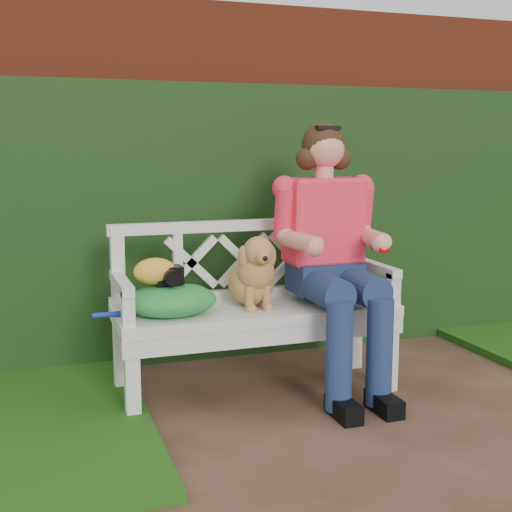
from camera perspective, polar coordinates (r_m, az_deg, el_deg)
name	(u,v)px	position (r m, az deg, el deg)	size (l,w,h in m)	color
ground	(427,452)	(3.21, 14.07, -15.53)	(60.00, 60.00, 0.00)	#372519
brick_wall	(277,180)	(4.63, 1.76, 6.36)	(10.00, 0.30, 2.20)	maroon
ivy_hedge	(289,220)	(4.45, 2.73, 3.00)	(10.00, 0.18, 1.70)	#19360F
garden_bench	(256,349)	(3.73, 0.00, -7.75)	(1.58, 0.60, 0.48)	white
seated_woman	(327,257)	(3.75, 5.91, -0.08)	(0.61, 0.82, 1.45)	#E52B61
dog	(252,270)	(3.62, -0.29, -1.17)	(0.26, 0.36, 0.39)	#B38246
tennis_racket	(169,310)	(3.55, -7.30, -4.48)	(0.59, 0.25, 0.03)	white
green_bag	(171,300)	(3.49, -7.08, -3.62)	(0.47, 0.36, 0.16)	#1E9921
camera_item	(169,275)	(3.47, -7.30, -1.59)	(0.14, 0.10, 0.09)	black
baseball_glove	(155,271)	(3.46, -8.42, -1.26)	(0.21, 0.16, 0.13)	gold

